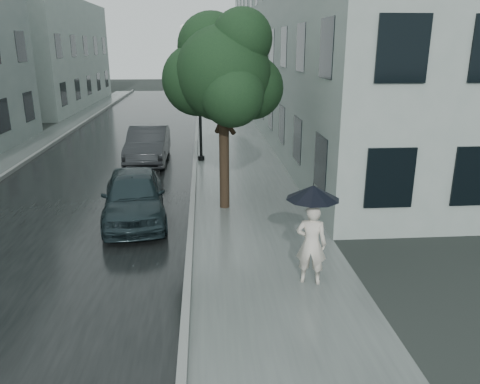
{
  "coord_description": "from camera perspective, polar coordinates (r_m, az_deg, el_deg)",
  "views": [
    {
      "loc": [
        -1.16,
        -9.11,
        4.69
      ],
      "look_at": [
        -0.34,
        1.58,
        1.3
      ],
      "focal_mm": 35.0,
      "sensor_mm": 36.0,
      "label": 1
    }
  ],
  "objects": [
    {
      "name": "pedestrian",
      "position": [
        9.57,
        8.68,
        -6.29
      ],
      "size": [
        0.71,
        0.57,
        1.69
      ],
      "primitive_type": "imported",
      "rotation": [
        0.0,
        0.0,
        2.85
      ],
      "color": "beige",
      "rests_on": "sidewalk"
    },
    {
      "name": "kerb_near",
      "position": [
        21.61,
        -5.42,
        5.12
      ],
      "size": [
        0.15,
        60.0,
        0.15
      ],
      "primitive_type": "cube",
      "color": "slate",
      "rests_on": "ground"
    },
    {
      "name": "lamp_post",
      "position": [
        19.48,
        -5.41,
        12.8
      ],
      "size": [
        0.84,
        0.36,
        5.46
      ],
      "rotation": [
        0.0,
        0.0,
        -0.11
      ],
      "color": "black",
      "rests_on": "ground"
    },
    {
      "name": "building_far_b",
      "position": [
        41.1,
        -23.13,
        15.22
      ],
      "size": [
        7.02,
        18.0,
        8.0
      ],
      "color": "#96A39D",
      "rests_on": "ground"
    },
    {
      "name": "street_tree",
      "position": [
        13.48,
        -2.07,
        14.4
      ],
      "size": [
        3.48,
        3.16,
        5.66
      ],
      "color": "#332619",
      "rests_on": "ground"
    },
    {
      "name": "sidewalk_far",
      "position": [
        23.18,
        -25.45,
        4.15
      ],
      "size": [
        1.7,
        60.0,
        0.01
      ],
      "primitive_type": "cube",
      "color": "#4C5451",
      "rests_on": "ground"
    },
    {
      "name": "building_near",
      "position": [
        29.37,
        9.04,
        16.95
      ],
      "size": [
        7.02,
        36.0,
        9.0
      ],
      "color": "#96A39D",
      "rests_on": "ground"
    },
    {
      "name": "umbrella",
      "position": [
        9.2,
        8.89,
        -0.03
      ],
      "size": [
        1.35,
        1.35,
        1.2
      ],
      "rotation": [
        0.0,
        0.0,
        0.34
      ],
      "color": "black",
      "rests_on": "ground"
    },
    {
      "name": "sidewalk",
      "position": [
        21.67,
        -0.56,
        5.04
      ],
      "size": [
        3.5,
        60.0,
        0.01
      ],
      "primitive_type": "cube",
      "color": "slate",
      "rests_on": "ground"
    },
    {
      "name": "car_near",
      "position": [
        13.25,
        -12.81,
        -0.41
      ],
      "size": [
        2.17,
        4.3,
        1.4
      ],
      "primitive_type": "imported",
      "rotation": [
        0.0,
        0.0,
        0.13
      ],
      "color": "#18262A",
      "rests_on": "ground"
    },
    {
      "name": "kerb_far",
      "position": [
        22.85,
        -23.31,
        4.44
      ],
      "size": [
        0.15,
        60.0,
        0.15
      ],
      "primitive_type": "cube",
      "color": "slate",
      "rests_on": "ground"
    },
    {
      "name": "ground",
      "position": [
        10.31,
        2.6,
        -9.53
      ],
      "size": [
        120.0,
        120.0,
        0.0
      ],
      "primitive_type": "plane",
      "color": "black",
      "rests_on": "ground"
    },
    {
      "name": "car_far",
      "position": [
        19.84,
        -11.13,
        5.69
      ],
      "size": [
        1.54,
        4.41,
        1.45
      ],
      "primitive_type": "imported",
      "rotation": [
        0.0,
        0.0,
        -0.0
      ],
      "color": "black",
      "rests_on": "ground"
    },
    {
      "name": "asphalt_road",
      "position": [
        21.98,
        -14.6,
        4.64
      ],
      "size": [
        6.85,
        60.0,
        0.0
      ],
      "primitive_type": "cube",
      "color": "black",
      "rests_on": "ground"
    }
  ]
}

